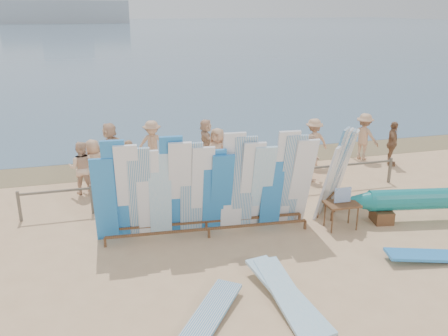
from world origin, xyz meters
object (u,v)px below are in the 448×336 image
object	(u,v)px
beachgoer_3	(152,145)
beachgoer_10	(392,144)
main_surfboard_rack	(208,189)
flat_board_d	(441,260)
beachgoer_4	(251,160)
flat_board_a	(287,301)
stroller	(303,168)
beachgoer_6	(217,153)
beachgoer_8	(310,157)
beachgoer_9	(314,142)
beachgoer_11	(110,148)
beach_chair_left	(226,186)
beachgoer_extra_0	(364,137)
beachgoer_0	(94,164)
outrigger_canoe	(446,200)
vendor_table	(341,215)
flat_board_e	(204,327)
beachgoer_5	(206,140)
beachgoer_2	(82,168)
flat_board_b	(288,305)
beachgoer_1	(130,162)
side_surfboard_rack	(337,171)
beach_chair_right	(236,185)

from	to	relation	value
beachgoer_3	beachgoer_10	xyz separation A→B (m)	(8.92, -2.01, -0.06)
main_surfboard_rack	flat_board_d	xyz separation A→B (m)	(5.13, -2.86, -1.30)
beachgoer_4	beachgoer_3	world-z (taller)	beachgoer_3
flat_board_a	flat_board_d	distance (m)	4.29
stroller	beachgoer_6	bearing A→B (deg)	164.96
beachgoer_8	beachgoer_9	bearing A→B (deg)	-33.79
beachgoer_11	beachgoer_10	distance (m)	10.66
flat_board_d	beach_chair_left	size ratio (longest dim) A/B	3.02
beachgoer_8	beachgoer_3	bearing A→B (deg)	59.40
beachgoer_10	beachgoer_3	bearing A→B (deg)	109.43
beachgoer_extra_0	beachgoer_4	xyz separation A→B (m)	(-5.19, -1.43, -0.10)
flat_board_a	beachgoer_10	size ratio (longest dim) A/B	1.57
main_surfboard_rack	beachgoer_11	xyz separation A→B (m)	(-2.29, 5.91, -0.37)
flat_board_a	beachgoer_10	world-z (taller)	beachgoer_10
stroller	beachgoer_0	distance (m)	7.24
beachgoer_9	flat_board_a	bearing A→B (deg)	60.15
outrigger_canoe	beachgoer_extra_0	world-z (taller)	beachgoer_extra_0
outrigger_canoe	vendor_table	xyz separation A→B (m)	(-3.16, 0.27, -0.22)
flat_board_e	beachgoer_5	size ratio (longest dim) A/B	1.62
outrigger_canoe	beachgoer_2	size ratio (longest dim) A/B	3.86
main_surfboard_rack	beachgoer_11	distance (m)	6.34
flat_board_b	beachgoer_5	distance (m)	10.05
beachgoer_extra_0	beachgoer_9	world-z (taller)	beachgoer_extra_0
beachgoer_2	beachgoer_11	size ratio (longest dim) A/B	0.94
stroller	beachgoer_2	xyz separation A→B (m)	(-7.56, 0.53, 0.50)
beachgoer_0	beachgoer_9	xyz separation A→B (m)	(8.17, 0.42, 0.06)
beachgoer_extra_0	beachgoer_8	bearing A→B (deg)	80.73
flat_board_a	stroller	xyz separation A→B (m)	(3.42, 6.87, 0.38)
beach_chair_left	beachgoer_1	bearing A→B (deg)	167.96
flat_board_e	beach_chair_left	size ratio (longest dim) A/B	3.02
flat_board_a	beachgoer_9	size ratio (longest dim) A/B	1.48
vendor_table	beachgoer_3	xyz separation A→B (m)	(-4.36, 6.52, 0.53)
beachgoer_6	beachgoer_2	bearing A→B (deg)	-125.81
flat_board_a	beachgoer_1	bearing A→B (deg)	97.65
beachgoer_1	beachgoer_8	bearing A→B (deg)	-150.64
beachgoer_11	beachgoer_3	distance (m)	1.55
side_surfboard_rack	beachgoer_10	bearing A→B (deg)	-7.35
stroller	beachgoer_2	distance (m)	7.59
flat_board_e	main_surfboard_rack	bearing A→B (deg)	112.86
beachgoer_8	side_surfboard_rack	bearing A→B (deg)	168.12
beach_chair_left	beachgoer_3	world-z (taller)	beachgoer_3
flat_board_b	beachgoer_6	world-z (taller)	beachgoer_6
vendor_table	beachgoer_3	world-z (taller)	beachgoer_3
beachgoer_5	beachgoer_1	xyz separation A→B (m)	(-3.13, -1.91, -0.06)
flat_board_a	beach_chair_left	distance (m)	6.15
main_surfboard_rack	flat_board_d	distance (m)	6.01
side_surfboard_rack	beachgoer_2	distance (m)	8.09
flat_board_b	beachgoer_4	bearing A→B (deg)	76.52
vendor_table	beachgoer_extra_0	size ratio (longest dim) A/B	0.64
beach_chair_right	beachgoer_extra_0	xyz separation A→B (m)	(5.94, 2.13, 0.68)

